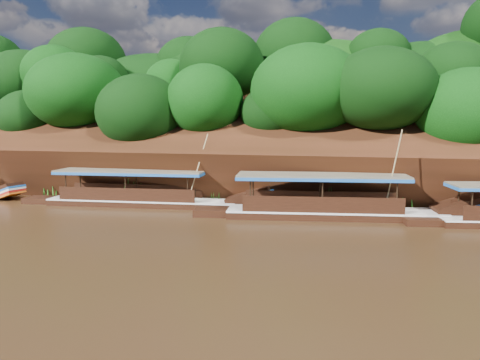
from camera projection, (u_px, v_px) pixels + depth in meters
The scene contains 5 objects.
ground at pixel (286, 245), 22.60m from camera, with size 160.00×160.00×0.00m, color black.
riverbank at pixel (323, 164), 44.21m from camera, with size 120.00×30.06×19.40m.
boat_1 at pixel (348, 208), 28.77m from camera, with size 15.80×4.50×5.98m.
boat_2 at pixel (154, 198), 32.91m from camera, with size 16.13×3.60×5.55m.
reeds at pixel (257, 195), 32.52m from camera, with size 49.32×2.22×2.17m.
Camera 1 is at (3.28, -21.89, 5.97)m, focal length 35.00 mm.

